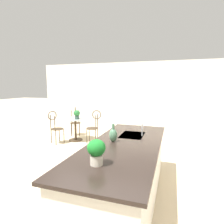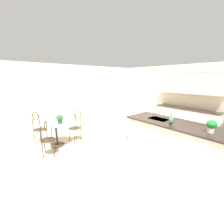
{
  "view_description": "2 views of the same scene",
  "coord_description": "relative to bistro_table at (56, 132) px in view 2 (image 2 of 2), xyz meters",
  "views": [
    {
      "loc": [
        3.02,
        1.53,
        1.81
      ],
      "look_at": [
        -0.85,
        0.27,
        1.23
      ],
      "focal_mm": 30.27,
      "sensor_mm": 36.0,
      "label": 1
    },
    {
      "loc": [
        2.08,
        -2.99,
        2.13
      ],
      "look_at": [
        -1.3,
        -0.11,
        1.09
      ],
      "focal_mm": 23.47,
      "sensor_mm": 36.0,
      "label": 2
    }
  ],
  "objects": [
    {
      "name": "potted_plant_counter_far",
      "position": [
        3.54,
        2.24,
        0.64
      ],
      "size": [
        0.21,
        0.21,
        0.29
      ],
      "color": "beige",
      "rests_on": "kitchen_island"
    },
    {
      "name": "upper_cabinet_run",
      "position": [
        1.99,
        4.68,
        1.45
      ],
      "size": [
        2.4,
        0.36,
        0.76
      ],
      "color": "white",
      "rests_on": "back_counter_run"
    },
    {
      "name": "wall_left_window",
      "position": [
        -1.87,
        1.5,
        0.9
      ],
      "size": [
        0.12,
        7.8,
        2.7
      ],
      "primitive_type": "cube",
      "color": "silver",
      "rests_on": "ground"
    },
    {
      "name": "vase_on_counter",
      "position": [
        2.64,
        2.15,
        0.58
      ],
      "size": [
        0.13,
        0.13,
        0.29
      ],
      "color": "#4C7A5B",
      "rests_on": "kitchen_island"
    },
    {
      "name": "chair_toward_desk",
      "position": [
        0.5,
        -0.41,
        0.13
      ],
      "size": [
        0.52,
        0.51,
        1.04
      ],
      "color": "#3D2D1E",
      "rests_on": "ground"
    },
    {
      "name": "sink_faucet",
      "position": [
        2.14,
        2.53,
        0.58
      ],
      "size": [
        0.02,
        0.02,
        0.22
      ],
      "primitive_type": "cylinder",
      "color": "#B2B5BA",
      "rests_on": "kitchen_island"
    },
    {
      "name": "kitchen_island",
      "position": [
        2.68,
        2.35,
        0.02
      ],
      "size": [
        2.8,
        1.06,
        0.92
      ],
      "color": "white",
      "rests_on": "ground"
    },
    {
      "name": "chair_by_island",
      "position": [
        -0.63,
        -0.35,
        0.13
      ],
      "size": [
        0.52,
        0.51,
        1.04
      ],
      "color": "#3D2D1E",
      "rests_on": "ground"
    },
    {
      "name": "ground_plane",
      "position": [
        2.39,
        1.5,
        -0.45
      ],
      "size": [
        40.0,
        40.0,
        0.0
      ],
      "primitive_type": "plane",
      "color": "beige"
    },
    {
      "name": "chair_near_window",
      "position": [
        0.02,
        0.67,
        0.13
      ],
      "size": [
        0.44,
        0.51,
        1.04
      ],
      "color": "#3D2D1E",
      "rests_on": "ground"
    },
    {
      "name": "bistro_table",
      "position": [
        0.0,
        0.0,
        0.0
      ],
      "size": [
        0.8,
        0.8,
        0.74
      ],
      "color": "#3D2D1E",
      "rests_on": "ground"
    },
    {
      "name": "back_counter_run",
      "position": [
        1.99,
        4.7,
        0.05
      ],
      "size": [
        2.44,
        0.64,
        1.52
      ],
      "color": "white",
      "rests_on": "ground"
    },
    {
      "name": "wall_back",
      "position": [
        2.39,
        5.16,
        0.9
      ],
      "size": [
        9.0,
        0.12,
        2.7
      ],
      "primitive_type": "cube",
      "color": "silver",
      "rests_on": "ground"
    },
    {
      "name": "potted_plant_on_table",
      "position": [
        0.09,
        0.11,
        0.46
      ],
      "size": [
        0.2,
        0.2,
        0.29
      ],
      "color": "#385147",
      "rests_on": "bistro_table"
    }
  ]
}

